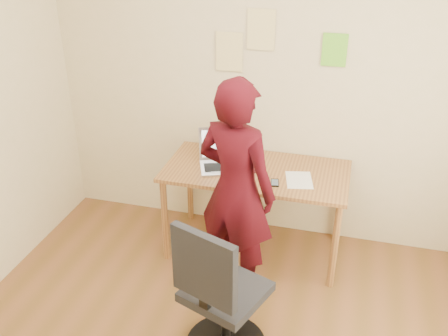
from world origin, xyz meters
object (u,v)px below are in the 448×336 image
(laptop, at_px, (224,159))
(phone, at_px, (275,183))
(desk, at_px, (256,179))
(office_chair, at_px, (220,302))
(person, at_px, (236,190))

(laptop, xyz_separation_m, phone, (0.43, -0.18, -0.05))
(desk, height_order, office_chair, office_chair)
(phone, bearing_deg, laptop, 146.76)
(laptop, distance_m, person, 0.51)
(office_chair, height_order, person, person)
(desk, bearing_deg, laptop, 178.84)
(phone, relative_size, person, 0.07)
(phone, distance_m, person, 0.36)
(desk, xyz_separation_m, person, (-0.05, -0.46, 0.15))
(office_chair, bearing_deg, desk, 111.85)
(person, bearing_deg, laptop, -47.42)
(office_chair, bearing_deg, laptop, 124.47)
(laptop, relative_size, phone, 3.86)
(desk, height_order, laptop, laptop)
(desk, distance_m, phone, 0.26)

